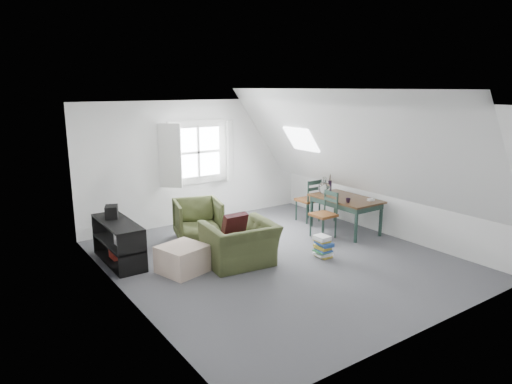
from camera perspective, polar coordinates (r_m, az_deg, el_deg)
floor at (r=7.56m, az=2.74°, el=-8.37°), size 5.50×5.50×0.00m
ceiling at (r=7.05m, az=2.97°, el=10.92°), size 5.50×5.50×0.00m
wall_back at (r=9.49m, az=-7.33°, el=3.78°), size 5.00×0.00×5.00m
wall_front at (r=5.36m, az=21.09°, el=-4.19°), size 5.00×0.00×5.00m
wall_left at (r=6.05m, az=-16.30°, el=-1.92°), size 0.00×5.50×5.50m
wall_right at (r=8.92m, az=15.71°, el=2.81°), size 0.00×5.50×5.50m
slope_left at (r=6.29m, az=-8.39°, el=3.92°), size 3.19×5.50×4.48m
slope_right at (r=8.14m, az=11.63°, el=5.83°), size 3.19×5.50×4.48m
dormer_window at (r=9.40m, az=-7.15°, el=4.93°), size 1.71×0.35×1.30m
skylight at (r=9.08m, az=5.67°, el=6.57°), size 0.35×0.75×0.47m
armchair_near at (r=7.34m, az=-2.03°, el=-9.05°), size 1.15×1.04×0.69m
armchair_far at (r=8.55m, az=-7.19°, el=-5.88°), size 1.00×1.02×0.75m
throw_pillow at (r=7.25m, az=-2.71°, el=-4.21°), size 0.40×0.24×0.42m
ottoman at (r=7.08m, az=-9.18°, el=-8.25°), size 0.76×0.76×0.42m
dining_table at (r=8.97m, az=11.13°, el=-1.24°), size 0.81×1.34×0.67m
demijohn at (r=9.13m, az=8.52°, el=0.57°), size 0.24×0.24×0.34m
vase_twigs at (r=9.37m, az=9.22°, el=0.80°), size 0.07×0.08×0.57m
cup at (r=8.58m, az=11.42°, el=-1.30°), size 0.11×0.11×0.08m
paper_box at (r=8.80m, az=14.17°, el=-0.95°), size 0.13×0.10×0.04m
dining_chair_far at (r=9.55m, az=6.67°, el=-0.93°), size 0.42×0.42×0.90m
dining_chair_near at (r=8.60m, az=8.59°, el=-2.70°), size 0.40×0.40×0.86m
media_shelf at (r=7.61m, az=-16.69°, el=-6.31°), size 0.44×1.33×0.68m
electronics_box at (r=7.75m, az=-17.61°, el=-2.43°), size 0.28×0.32×0.21m
magazine_stack at (r=7.66m, az=8.36°, el=-6.75°), size 0.27×0.32×0.36m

